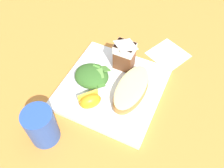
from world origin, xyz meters
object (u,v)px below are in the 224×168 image
object	(u,v)px
milk_carton	(125,53)
green_salad_pile	(92,76)
paper_napkin	(168,54)
drinking_blue_cup	(41,126)
cheesy_pizza_bread	(131,91)
white_plate	(112,88)
orange_wedge_front	(90,101)

from	to	relation	value
milk_carton	green_salad_pile	bearing A→B (deg)	-125.37
paper_napkin	drinking_blue_cup	bearing A→B (deg)	-115.63
cheesy_pizza_bread	paper_napkin	xyz separation A→B (m)	(0.05, 0.21, -0.03)
white_plate	milk_carton	world-z (taller)	milk_carton
white_plate	orange_wedge_front	distance (m)	0.09
green_salad_pile	paper_napkin	distance (m)	0.27
green_salad_pile	paper_napkin	size ratio (longest dim) A/B	0.95
milk_carton	cheesy_pizza_bread	bearing A→B (deg)	-57.17
paper_napkin	green_salad_pile	bearing A→B (deg)	-128.85
white_plate	milk_carton	size ratio (longest dim) A/B	2.55
white_plate	milk_carton	distance (m)	0.11
orange_wedge_front	drinking_blue_cup	size ratio (longest dim) A/B	0.63
drinking_blue_cup	milk_carton	bearing A→B (deg)	72.53
white_plate	orange_wedge_front	size ratio (longest dim) A/B	4.06
green_salad_pile	orange_wedge_front	bearing A→B (deg)	-65.04
milk_carton	drinking_blue_cup	world-z (taller)	milk_carton
orange_wedge_front	milk_carton	bearing A→B (deg)	80.62
white_plate	green_salad_pile	distance (m)	0.07
cheesy_pizza_bread	milk_carton	world-z (taller)	milk_carton
milk_carton	orange_wedge_front	distance (m)	0.17
cheesy_pizza_bread	drinking_blue_cup	distance (m)	0.25
drinking_blue_cup	paper_napkin	bearing A→B (deg)	64.37
drinking_blue_cup	green_salad_pile	bearing A→B (deg)	82.11
green_salad_pile	paper_napkin	bearing A→B (deg)	51.15
green_salad_pile	milk_carton	size ratio (longest dim) A/B	0.95
white_plate	cheesy_pizza_bread	world-z (taller)	cheesy_pizza_bread
milk_carton	drinking_blue_cup	size ratio (longest dim) A/B	1.01
white_plate	drinking_blue_cup	bearing A→B (deg)	-113.60
paper_napkin	drinking_blue_cup	size ratio (longest dim) A/B	1.01
white_plate	cheesy_pizza_bread	bearing A→B (deg)	-4.08
white_plate	cheesy_pizza_bread	xyz separation A→B (m)	(0.06, -0.00, 0.03)
cheesy_pizza_bread	orange_wedge_front	bearing A→B (deg)	-137.56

